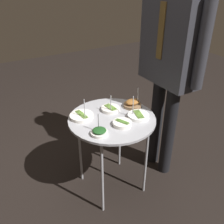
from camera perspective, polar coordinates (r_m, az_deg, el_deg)
name	(u,v)px	position (r m, az deg, el deg)	size (l,w,h in m)	color
ground_plane	(112,184)	(2.30, 0.00, -16.17)	(8.00, 8.00, 0.00)	black
serving_cart	(112,123)	(1.90, 0.00, -2.64)	(0.66, 0.66, 0.69)	#939399
bowl_asparagus_back_right	(82,116)	(1.88, -6.94, -0.89)	(0.18, 0.18, 0.17)	silver
bowl_asparagus_far_rim	(111,109)	(1.97, -0.34, 0.77)	(0.15, 0.15, 0.15)	silver
bowl_roast_mid_left	(132,104)	(2.02, 4.70, 1.90)	(0.14, 0.14, 0.17)	brown
bowl_asparagus_front_right	(138,116)	(1.88, 6.05, -0.84)	(0.16, 0.16, 0.17)	white
bowl_asparagus_front_left	(122,123)	(1.78, 2.36, -2.61)	(0.14, 0.14, 0.04)	silver
bowl_spinach_front_center	(99,132)	(1.68, -2.91, -4.55)	(0.12, 0.12, 0.14)	silver
waiter_figure	(171,52)	(2.00, 13.36, 13.29)	(0.65, 0.24, 1.76)	black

